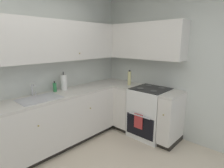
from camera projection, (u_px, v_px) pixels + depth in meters
The scene contains 14 objects.
wall_back at pixel (18, 68), 2.76m from camera, with size 4.20×0.05×2.68m, color silver.
wall_right at pixel (183, 65), 3.14m from camera, with size 0.05×3.41×2.68m, color silver.
lower_cabinets_back at pixel (57, 122), 3.04m from camera, with size 2.09×0.62×0.87m.
countertop_back at pixel (55, 96), 2.94m from camera, with size 3.29×0.60×0.04m, color beige.
lower_cabinets_right at pixel (145, 112), 3.45m from camera, with size 0.62×1.18×0.87m.
countertop_right at pixel (146, 89), 3.35m from camera, with size 0.60×1.18×0.03m.
oven_range at pixel (150, 112), 3.39m from camera, with size 0.68×0.62×1.05m.
upper_cabinets_back at pixel (37, 41), 2.72m from camera, with size 2.97×0.34×0.64m.
upper_cabinets_right at pixel (139, 41), 3.44m from camera, with size 0.32×1.73×0.64m.
sink at pixel (40, 101), 2.72m from camera, with size 0.60×0.40×0.10m.
faucet at pixel (33, 89), 2.83m from camera, with size 0.07×0.16×0.19m.
soap_bottle at pixel (55, 87), 3.11m from camera, with size 0.06×0.06×0.18m.
paper_towel_roll at pixel (64, 82), 3.20m from camera, with size 0.11×0.11×0.33m.
oil_bottle at pixel (129, 78), 3.56m from camera, with size 0.07×0.07×0.29m.
Camera 1 is at (-1.05, -1.23, 1.73)m, focal length 29.36 mm.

